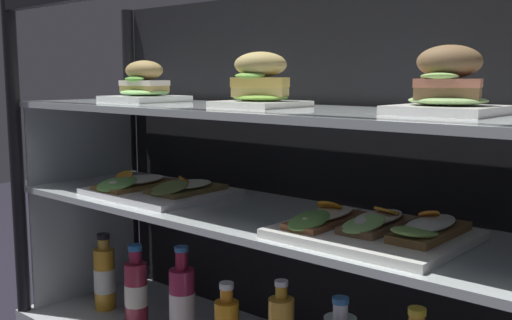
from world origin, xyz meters
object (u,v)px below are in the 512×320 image
(plated_roll_sandwich_right_of_center, at_px, (261,85))
(plated_roll_sandwich_far_right, at_px, (448,88))
(juice_bottle_front_right_end, at_px, (182,302))
(plated_roll_sandwich_near_left_corner, at_px, (144,87))
(open_sandwich_tray_near_right_corner, at_px, (374,229))
(juice_bottle_tucked_behind, at_px, (105,277))
(juice_bottle_front_left_end, at_px, (136,291))
(open_sandwich_tray_far_right, at_px, (158,188))

(plated_roll_sandwich_right_of_center, distance_m, plated_roll_sandwich_far_right, 0.43)
(juice_bottle_front_right_end, bearing_deg, plated_roll_sandwich_near_left_corner, 167.63)
(plated_roll_sandwich_near_left_corner, bearing_deg, juice_bottle_front_right_end, -12.37)
(open_sandwich_tray_near_right_corner, height_order, juice_bottle_tucked_behind, open_sandwich_tray_near_right_corner)
(plated_roll_sandwich_right_of_center, height_order, juice_bottle_front_left_end, plated_roll_sandwich_right_of_center)
(plated_roll_sandwich_far_right, relative_size, open_sandwich_tray_far_right, 0.54)
(juice_bottle_front_left_end, bearing_deg, juice_bottle_tucked_behind, 176.61)
(plated_roll_sandwich_right_of_center, relative_size, plated_roll_sandwich_far_right, 0.94)
(open_sandwich_tray_near_right_corner, distance_m, juice_bottle_tucked_behind, 0.92)
(plated_roll_sandwich_near_left_corner, distance_m, juice_bottle_front_right_end, 0.58)
(open_sandwich_tray_near_right_corner, xyz_separation_m, juice_bottle_tucked_behind, (-0.87, -0.01, -0.29))
(plated_roll_sandwich_near_left_corner, xyz_separation_m, plated_roll_sandwich_right_of_center, (0.42, -0.01, 0.01))
(plated_roll_sandwich_right_of_center, height_order, open_sandwich_tray_near_right_corner, plated_roll_sandwich_right_of_center)
(open_sandwich_tray_near_right_corner, bearing_deg, juice_bottle_front_right_end, 179.11)
(plated_roll_sandwich_near_left_corner, distance_m, open_sandwich_tray_far_right, 0.28)
(juice_bottle_front_left_end, bearing_deg, open_sandwich_tray_far_right, 20.90)
(juice_bottle_tucked_behind, relative_size, juice_bottle_front_left_end, 1.00)
(plated_roll_sandwich_near_left_corner, bearing_deg, juice_bottle_tucked_behind, -156.86)
(plated_roll_sandwich_near_left_corner, height_order, juice_bottle_front_left_end, plated_roll_sandwich_near_left_corner)
(open_sandwich_tray_far_right, height_order, open_sandwich_tray_near_right_corner, open_sandwich_tray_near_right_corner)
(plated_roll_sandwich_near_left_corner, xyz_separation_m, open_sandwich_tray_far_right, (0.09, -0.04, -0.26))
(plated_roll_sandwich_near_left_corner, relative_size, open_sandwich_tray_near_right_corner, 0.54)
(plated_roll_sandwich_right_of_center, height_order, juice_bottle_front_right_end, plated_roll_sandwich_right_of_center)
(juice_bottle_front_left_end, height_order, juice_bottle_front_right_end, juice_bottle_front_right_end)
(plated_roll_sandwich_far_right, distance_m, juice_bottle_front_right_end, 0.87)
(open_sandwich_tray_far_right, xyz_separation_m, juice_bottle_front_left_end, (-0.07, -0.03, -0.29))
(open_sandwich_tray_far_right, distance_m, juice_bottle_front_right_end, 0.30)
(plated_roll_sandwich_far_right, relative_size, open_sandwich_tray_near_right_corner, 0.54)
(juice_bottle_front_right_end, bearing_deg, open_sandwich_tray_far_right, -179.96)
(plated_roll_sandwich_far_right, distance_m, open_sandwich_tray_near_right_corner, 0.29)
(juice_bottle_front_right_end, bearing_deg, open_sandwich_tray_near_right_corner, -0.89)
(plated_roll_sandwich_right_of_center, distance_m, juice_bottle_front_right_end, 0.60)
(plated_roll_sandwich_near_left_corner, height_order, open_sandwich_tray_near_right_corner, plated_roll_sandwich_near_left_corner)
(plated_roll_sandwich_far_right, relative_size, juice_bottle_front_right_end, 0.76)
(plated_roll_sandwich_right_of_center, distance_m, open_sandwich_tray_far_right, 0.42)
(plated_roll_sandwich_near_left_corner, xyz_separation_m, juice_bottle_front_right_end, (0.18, -0.04, -0.55))
(open_sandwich_tray_far_right, bearing_deg, open_sandwich_tray_near_right_corner, -0.76)
(plated_roll_sandwich_near_left_corner, height_order, plated_roll_sandwich_right_of_center, plated_roll_sandwich_right_of_center)
(plated_roll_sandwich_right_of_center, height_order, open_sandwich_tray_far_right, plated_roll_sandwich_right_of_center)
(open_sandwich_tray_near_right_corner, bearing_deg, plated_roll_sandwich_near_left_corner, 176.24)
(plated_roll_sandwich_right_of_center, distance_m, juice_bottle_front_left_end, 0.69)
(open_sandwich_tray_far_right, height_order, juice_bottle_front_left_end, open_sandwich_tray_far_right)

